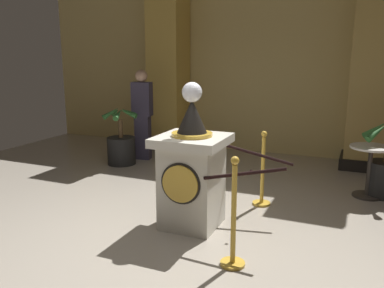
% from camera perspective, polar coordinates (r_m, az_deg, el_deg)
% --- Properties ---
extents(ground_plane, '(10.19, 10.19, 0.00)m').
position_cam_1_polar(ground_plane, '(4.59, -2.70, -12.75)').
color(ground_plane, '#9E9384').
extents(back_wall, '(10.19, 0.16, 4.07)m').
position_cam_1_polar(back_wall, '(8.26, 10.75, 12.83)').
color(back_wall, tan).
rests_on(back_wall, ground_plane).
extents(pedestal_clock, '(0.77, 0.77, 1.68)m').
position_cam_1_polar(pedestal_clock, '(4.59, -0.02, -3.94)').
color(pedestal_clock, beige).
rests_on(pedestal_clock, ground_plane).
extents(stanchion_near, '(0.24, 0.24, 1.07)m').
position_cam_1_polar(stanchion_near, '(3.84, 5.93, -11.85)').
color(stanchion_near, gold).
rests_on(stanchion_near, ground_plane).
extents(stanchion_far, '(0.24, 0.24, 1.01)m').
position_cam_1_polar(stanchion_far, '(5.40, 10.01, -5.01)').
color(stanchion_far, gold).
rests_on(stanchion_far, ground_plane).
extents(velvet_rope, '(0.91, 0.94, 0.22)m').
position_cam_1_polar(velvet_rope, '(4.48, 8.50, -2.77)').
color(velvet_rope, black).
extents(column_left, '(0.83, 0.83, 3.91)m').
position_cam_1_polar(column_left, '(8.52, -3.39, 12.37)').
color(column_left, black).
rests_on(column_left, ground_plane).
extents(column_right, '(0.95, 0.95, 3.91)m').
position_cam_1_polar(column_right, '(7.62, 24.92, 11.24)').
color(column_right, black).
rests_on(column_right, ground_plane).
extents(potted_palm_left, '(0.64, 0.62, 1.09)m').
position_cam_1_polar(potted_palm_left, '(7.43, -10.06, -0.33)').
color(potted_palm_left, black).
rests_on(potted_palm_left, ground_plane).
extents(bystander_guest, '(0.39, 0.28, 1.70)m').
position_cam_1_polar(bystander_guest, '(7.64, -7.10, 4.52)').
color(bystander_guest, '#383347').
rests_on(bystander_guest, ground_plane).
extents(cafe_table, '(0.57, 0.57, 0.73)m').
position_cam_1_polar(cafe_table, '(6.11, 24.05, -2.72)').
color(cafe_table, '#332D28').
rests_on(cafe_table, ground_plane).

